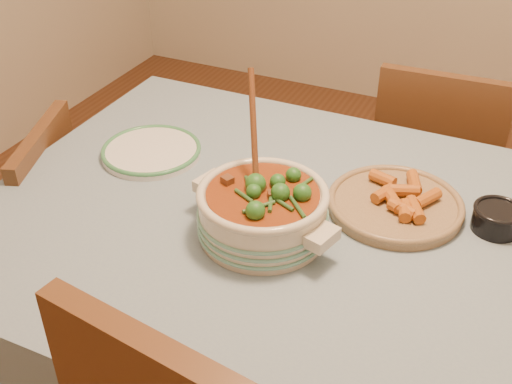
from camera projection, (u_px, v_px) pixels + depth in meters
dining_table at (344, 268)px, 1.44m from camera, size 1.68×1.08×0.76m
stew_casserole at (263, 208)px, 1.35m from camera, size 0.36×0.33×0.33m
white_plate at (151, 151)px, 1.66m from camera, size 0.29×0.29×0.02m
condiment_bowl at (497, 217)px, 1.39m from camera, size 0.14×0.14×0.06m
fried_plate at (395, 202)px, 1.46m from camera, size 0.39×0.39×0.05m
chair_far at (435, 165)px, 2.15m from camera, size 0.41×0.41×0.85m
chair_left at (28, 235)px, 1.88m from camera, size 0.48×0.48×0.80m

